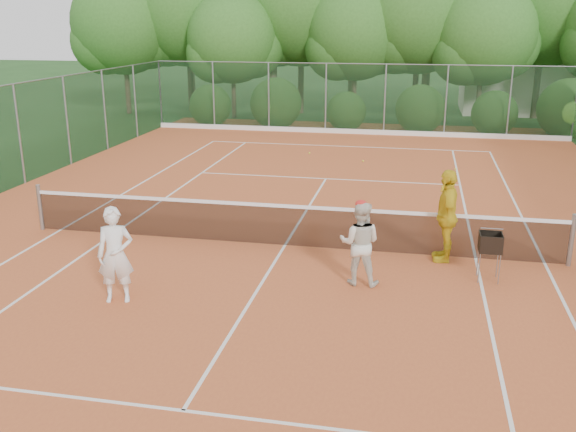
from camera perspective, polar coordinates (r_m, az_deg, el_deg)
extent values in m
plane|color=#1D4217|center=(14.27, -0.31, -2.76)|extent=(120.00, 120.00, 0.00)
cube|color=#C45B2D|center=(14.27, -0.31, -2.72)|extent=(18.00, 36.00, 0.02)
cube|color=beige|center=(37.81, 21.38, 10.89)|extent=(8.00, 5.00, 3.00)
cylinder|color=gray|center=(16.32, -21.16, 0.73)|extent=(0.10, 0.10, 1.10)
cylinder|color=gray|center=(14.18, 23.90, -1.98)|extent=(0.10, 0.10, 1.10)
cube|color=black|center=(14.12, -0.31, -0.92)|extent=(11.87, 0.03, 0.86)
cube|color=white|center=(13.98, -0.31, 0.89)|extent=(11.87, 0.04, 0.07)
imported|color=white|center=(11.67, -15.09, -3.36)|extent=(0.73, 0.58, 1.74)
imported|color=silver|center=(12.09, 6.40, -2.42)|extent=(0.82, 0.65, 1.62)
ellipsoid|color=red|center=(11.86, 6.52, 1.08)|extent=(0.22, 0.22, 0.14)
imported|color=gold|center=(13.55, 13.91, 0.04)|extent=(0.53, 1.16, 1.94)
cylinder|color=gray|center=(12.74, 16.62, -4.47)|extent=(0.02, 0.02, 0.60)
cylinder|color=gray|center=(13.13, 18.10, -3.97)|extent=(0.02, 0.02, 0.60)
cube|color=black|center=(12.78, 17.56, -2.24)|extent=(0.41, 0.41, 0.35)
sphere|color=yellow|center=(22.86, 6.70, 4.88)|extent=(0.07, 0.07, 0.07)
sphere|color=#D3EB36|center=(24.07, 1.92, 5.61)|extent=(0.07, 0.07, 0.07)
sphere|color=#C6D331|center=(22.18, 14.67, 4.06)|extent=(0.07, 0.07, 0.07)
cube|color=white|center=(25.63, 5.17, 6.19)|extent=(11.03, 0.06, 0.01)
cube|color=white|center=(16.24, -19.62, -1.21)|extent=(0.06, 23.77, 0.01)
cube|color=white|center=(14.26, 21.87, -3.97)|extent=(0.06, 23.77, 0.01)
cube|color=white|center=(15.59, -15.27, -1.55)|extent=(0.06, 23.77, 0.01)
cube|color=white|center=(14.06, 16.36, -3.69)|extent=(0.06, 23.77, 0.01)
cube|color=white|center=(20.31, 3.40, 3.33)|extent=(8.23, 0.06, 0.01)
cube|color=white|center=(8.73, -9.31, -16.70)|extent=(8.23, 0.06, 0.01)
cube|color=white|center=(14.26, -0.31, -2.67)|extent=(0.06, 12.80, 0.01)
cube|color=#19381E|center=(28.47, 5.98, 10.30)|extent=(18.00, 0.02, 3.00)
cylinder|color=gray|center=(30.67, -11.28, 10.56)|extent=(0.07, 0.07, 3.00)
cylinder|color=gray|center=(29.01, 24.18, 9.05)|extent=(0.07, 0.07, 3.00)
cylinder|color=gray|center=(30.67, -11.28, 10.56)|extent=(0.07, 0.07, 3.00)
cylinder|color=gray|center=(29.01, 24.18, 9.05)|extent=(0.07, 0.07, 3.00)
cylinder|color=brown|center=(35.70, -14.13, 11.83)|extent=(0.26, 0.26, 3.75)
sphere|color=#2F6020|center=(35.57, -14.47, 16.28)|extent=(5.25, 5.25, 5.25)
cylinder|color=brown|center=(35.90, -8.69, 12.69)|extent=(0.30, 0.30, 4.40)
sphere|color=#2F6020|center=(35.80, -8.94, 17.89)|extent=(6.16, 6.16, 6.16)
cylinder|color=brown|center=(33.12, -4.86, 11.42)|extent=(0.22, 0.22, 3.20)
sphere|color=#2F6020|center=(32.97, -4.97, 15.52)|extent=(4.48, 4.48, 4.48)
cylinder|color=brown|center=(34.80, 1.16, 12.83)|extent=(0.31, 0.31, 4.50)
sphere|color=#2F6020|center=(34.71, 1.19, 18.32)|extent=(6.30, 6.30, 6.30)
cylinder|color=brown|center=(32.94, 5.92, 11.63)|extent=(0.24, 0.24, 3.50)
sphere|color=#2F6020|center=(32.80, 6.06, 16.13)|extent=(4.90, 4.90, 4.90)
cylinder|color=brown|center=(33.25, 11.28, 11.96)|extent=(0.28, 0.28, 4.10)
sphere|color=#2F6020|center=(33.14, 11.60, 17.19)|extent=(5.74, 5.74, 5.74)
cylinder|color=brown|center=(32.21, 16.65, 10.80)|extent=(0.23, 0.23, 3.40)
sphere|color=#2F6020|center=(32.06, 17.05, 15.27)|extent=(4.76, 4.76, 4.76)
cylinder|color=brown|center=(35.20, 21.36, 11.86)|extent=(0.32, 0.32, 4.65)
cone|color=brown|center=(35.01, -1.35, 18.17)|extent=(0.44, 0.44, 11.00)
cone|color=brown|center=(33.64, 12.49, 16.99)|extent=(0.44, 0.44, 10.00)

